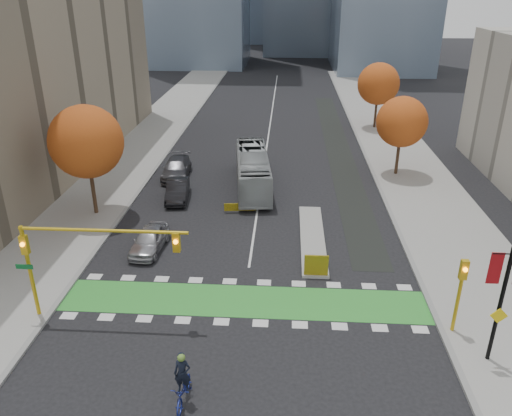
# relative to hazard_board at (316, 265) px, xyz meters

# --- Properties ---
(ground) EXTENTS (300.00, 300.00, 0.00)m
(ground) POSITION_rel_hazard_board_xyz_m (-4.00, -4.20, -0.80)
(ground) COLOR black
(ground) RESTS_ON ground
(sidewalk_west) EXTENTS (7.00, 120.00, 0.15)m
(sidewalk_west) POSITION_rel_hazard_board_xyz_m (-17.50, 15.80, -0.73)
(sidewalk_west) COLOR gray
(sidewalk_west) RESTS_ON ground
(sidewalk_east) EXTENTS (7.00, 120.00, 0.15)m
(sidewalk_east) POSITION_rel_hazard_board_xyz_m (9.50, 15.80, -0.73)
(sidewalk_east) COLOR gray
(sidewalk_east) RESTS_ON ground
(curb_west) EXTENTS (0.30, 120.00, 0.16)m
(curb_west) POSITION_rel_hazard_board_xyz_m (-14.00, 15.80, -0.73)
(curb_west) COLOR gray
(curb_west) RESTS_ON ground
(curb_east) EXTENTS (0.30, 120.00, 0.16)m
(curb_east) POSITION_rel_hazard_board_xyz_m (6.00, 15.80, -0.73)
(curb_east) COLOR gray
(curb_east) RESTS_ON ground
(bike_crossing) EXTENTS (20.00, 3.00, 0.01)m
(bike_crossing) POSITION_rel_hazard_board_xyz_m (-4.00, -2.70, -0.79)
(bike_crossing) COLOR green
(bike_crossing) RESTS_ON ground
(centre_line) EXTENTS (0.15, 70.00, 0.01)m
(centre_line) POSITION_rel_hazard_board_xyz_m (-4.00, 35.80, -0.80)
(centre_line) COLOR silver
(centre_line) RESTS_ON ground
(bike_lane_paint) EXTENTS (2.50, 50.00, 0.01)m
(bike_lane_paint) POSITION_rel_hazard_board_xyz_m (3.50, 25.80, -0.80)
(bike_lane_paint) COLOR black
(bike_lane_paint) RESTS_ON ground
(median_island) EXTENTS (1.60, 10.00, 0.16)m
(median_island) POSITION_rel_hazard_board_xyz_m (0.00, 4.80, -0.72)
(median_island) COLOR gray
(median_island) RESTS_ON ground
(hazard_board) EXTENTS (1.40, 0.12, 1.30)m
(hazard_board) POSITION_rel_hazard_board_xyz_m (0.00, 0.00, 0.00)
(hazard_board) COLOR yellow
(hazard_board) RESTS_ON median_island
(tree_west) EXTENTS (5.20, 5.20, 8.22)m
(tree_west) POSITION_rel_hazard_board_xyz_m (-16.00, 7.80, 4.82)
(tree_west) COLOR #332114
(tree_west) RESTS_ON ground
(tree_east_near) EXTENTS (4.40, 4.40, 7.08)m
(tree_east_near) POSITION_rel_hazard_board_xyz_m (8.00, 17.80, 4.06)
(tree_east_near) COLOR #332114
(tree_east_near) RESTS_ON ground
(tree_east_far) EXTENTS (4.80, 4.80, 7.65)m
(tree_east_far) POSITION_rel_hazard_board_xyz_m (8.50, 33.80, 4.44)
(tree_east_far) COLOR #332114
(tree_east_far) RESTS_ON ground
(traffic_signal_west) EXTENTS (8.53, 0.56, 5.20)m
(traffic_signal_west) POSITION_rel_hazard_board_xyz_m (-11.93, -4.71, 3.23)
(traffic_signal_west) COLOR #BF9914
(traffic_signal_west) RESTS_ON ground
(traffic_signal_east) EXTENTS (0.35, 0.43, 4.10)m
(traffic_signal_east) POSITION_rel_hazard_board_xyz_m (6.50, -4.71, 1.93)
(traffic_signal_east) COLOR #BF9914
(traffic_signal_east) RESTS_ON ground
(banner_lamppost) EXTENTS (1.65, 0.36, 8.28)m
(banner_lamppost) POSITION_rel_hazard_board_xyz_m (7.50, -6.70, 3.81)
(banner_lamppost) COLOR black
(banner_lamppost) RESTS_ON ground
(cyclist) EXTENTS (0.83, 2.15, 2.45)m
(cyclist) POSITION_rel_hazard_board_xyz_m (-5.84, -9.98, 0.02)
(cyclist) COLOR navy
(cyclist) RESTS_ON ground
(bus) EXTENTS (3.78, 11.20, 3.06)m
(bus) POSITION_rel_hazard_board_xyz_m (-4.69, 14.04, 0.73)
(bus) COLOR #9FA5A7
(bus) RESTS_ON ground
(parked_car_a) EXTENTS (2.01, 4.44, 1.48)m
(parked_car_a) POSITION_rel_hazard_board_xyz_m (-10.57, 2.63, -0.06)
(parked_car_a) COLOR #A6A6AB
(parked_car_a) RESTS_ON ground
(parked_car_b) EXTENTS (2.14, 4.80, 1.53)m
(parked_car_b) POSITION_rel_hazard_board_xyz_m (-10.50, 11.05, -0.04)
(parked_car_b) COLOR black
(parked_car_b) RESTS_ON ground
(parked_car_c) EXTENTS (2.59, 5.64, 1.60)m
(parked_car_c) POSITION_rel_hazard_board_xyz_m (-11.64, 16.05, -0.00)
(parked_car_c) COLOR #4A494E
(parked_car_c) RESTS_ON ground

